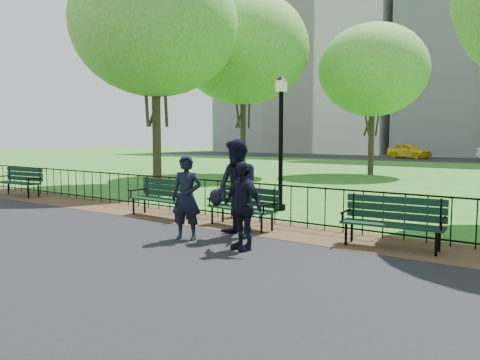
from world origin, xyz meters
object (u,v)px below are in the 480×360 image
Objects in this scene: park_bench_left_c at (21,179)px; park_bench_right_a at (393,217)px; park_bench_main at (234,201)px; person_mid at (237,188)px; person_left at (187,198)px; tree_mid_w at (243,48)px; tree_near_w at (155,25)px; person_right at (242,206)px; park_bench_left_a at (163,194)px; taxi at (409,151)px; tree_far_c at (373,70)px; lamppost at (281,138)px.

park_bench_right_a is at bearing -5.57° from park_bench_left_c.
park_bench_main is 1.19m from person_mid.
park_bench_main is 1.60m from person_left.
tree_mid_w reaches higher than park_bench_right_a.
tree_near_w is 12.05m from person_right.
person_right is (1.36, -1.61, 0.21)m from park_bench_main.
person_right is at bearing -14.87° from park_bench_left_c.
tree_near_w reaches higher than park_bench_left_a.
person_left is at bearing -149.70° from taxi.
person_mid is 1.00m from person_right.
person_right reaches higher than park_bench_main.
person_left is (-3.33, -1.60, 0.25)m from park_bench_right_a.
tree_near_w is 1.18× the size of tree_far_c.
person_left is 36.15m from taxi.
person_left is at bearing -159.68° from park_bench_right_a.
person_left is (0.06, -1.58, 0.24)m from park_bench_main.
person_right reaches higher than park_bench_left_c.
park_bench_main is at bearing 175.01° from park_bench_right_a.
park_bench_left_c is 9.38m from person_mid.
tree_far_c is (6.05, 15.04, 4.63)m from park_bench_left_c.
tree_far_c is (-2.57, 15.07, 4.65)m from park_bench_main.
tree_near_w is 5.61× the size of person_left.
person_left is 1.30m from person_right.
tree_mid_w is at bearing 120.05° from park_bench_left_a.
person_left is at bearing -80.32° from park_bench_main.
park_bench_left_c is at bearing -175.69° from person_right.
park_bench_right_a is 2.86m from person_mid.
tree_near_w reaches higher than person_mid.
lamppost is (-0.35, 2.50, 1.34)m from park_bench_main.
park_bench_right_a is at bearing -143.92° from taxi.
taxi is (-7.49, 35.65, -0.09)m from person_right.
tree_near_w is (1.31, 4.79, 5.56)m from park_bench_left_c.
park_bench_main is 10.38m from tree_near_w.
tree_near_w is 11.33m from tree_far_c.
park_bench_right_a reaches higher than park_bench_main.
taxi is (-6.19, 35.62, -0.13)m from person_left.
taxi is at bearing 100.37° from lamppost.
tree_mid_w is at bearing -142.68° from tree_far_c.
lamppost reaches higher than park_bench_left_c.
person_right is at bearing -30.17° from person_mid.
park_bench_right_a is (3.40, 0.02, -0.00)m from park_bench_main.
park_bench_left_c is 1.05× the size of park_bench_right_a.
park_bench_left_a is 3.38m from lamppost.
park_bench_main is 0.19× the size of tree_near_w.
park_bench_left_a is 2.64m from person_left.
park_bench_left_a is 1.01× the size of park_bench_right_a.
person_mid is at bearing -35.33° from tree_near_w.
person_right is at bearing -20.61° from park_bench_left_a.
park_bench_left_c is 12.51m from tree_mid_w.
tree_near_w reaches higher than person_left.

